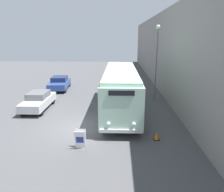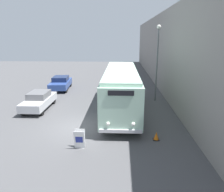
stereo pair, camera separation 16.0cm
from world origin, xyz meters
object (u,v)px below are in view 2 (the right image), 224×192
at_px(streetlamp, 158,53).
at_px(traffic_cone, 156,136).
at_px(vintage_bus, 121,88).
at_px(sign_board, 79,139).
at_px(parked_car_near, 39,100).
at_px(parked_car_mid, 61,83).

height_order(streetlamp, traffic_cone, streetlamp).
bearing_deg(vintage_bus, traffic_cone, -68.64).
distance_m(sign_board, parked_car_near, 7.93).
xyz_separation_m(vintage_bus, streetlamp, (3.21, 2.88, 2.50)).
bearing_deg(traffic_cone, vintage_bus, 111.36).
height_order(sign_board, parked_car_mid, parked_car_mid).
height_order(streetlamp, parked_car_near, streetlamp).
height_order(parked_car_near, parked_car_mid, parked_car_mid).
bearing_deg(parked_car_near, streetlamp, 15.81).
bearing_deg(sign_board, parked_car_mid, 109.13).
bearing_deg(traffic_cone, streetlamp, 82.09).
bearing_deg(sign_board, parked_car_near, 125.20).
xyz_separation_m(parked_car_mid, traffic_cone, (8.93, -12.34, -0.52)).
bearing_deg(parked_car_mid, traffic_cone, -58.42).
distance_m(vintage_bus, parked_car_near, 6.84).
xyz_separation_m(sign_board, traffic_cone, (4.25, 1.16, -0.26)).
xyz_separation_m(sign_board, parked_car_near, (-4.57, 6.48, 0.24)).
height_order(sign_board, parked_car_near, parked_car_near).
bearing_deg(parked_car_near, sign_board, -54.99).
bearing_deg(traffic_cone, parked_car_mid, 125.89).
bearing_deg(streetlamp, parked_car_near, -164.00).
relative_size(parked_car_near, traffic_cone, 9.16).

